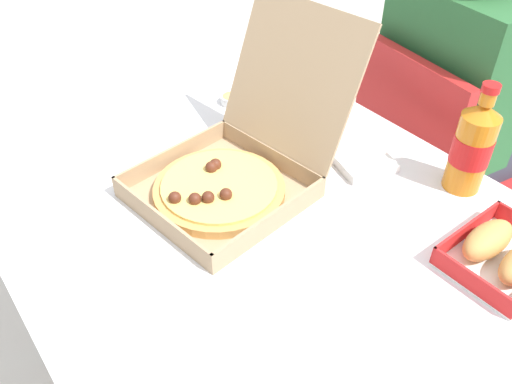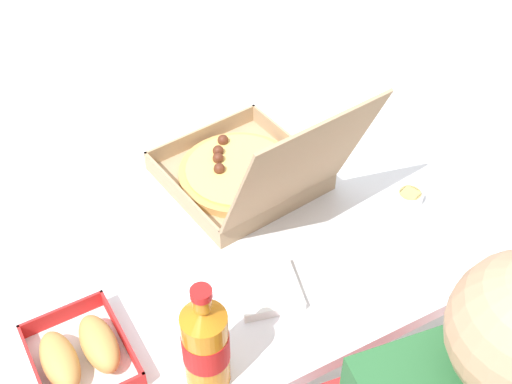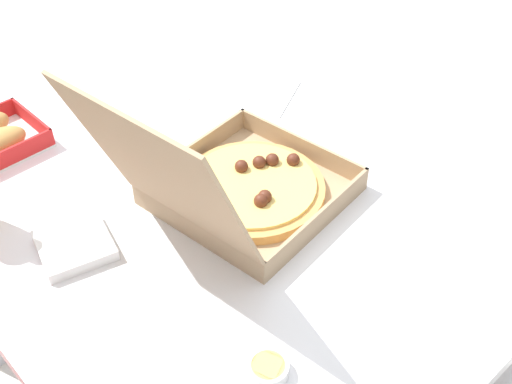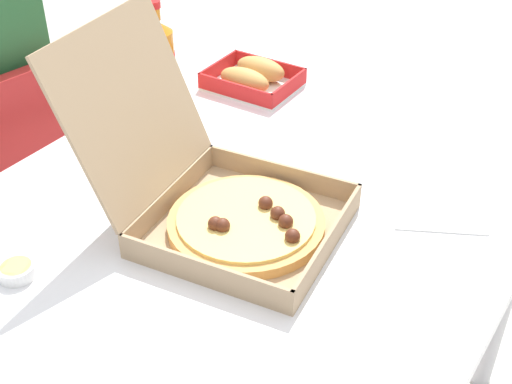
# 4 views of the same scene
# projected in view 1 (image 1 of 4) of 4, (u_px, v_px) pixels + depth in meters

# --- Properties ---
(dining_table) EXTENTS (1.13, 0.87, 0.72)m
(dining_table) POSITION_uv_depth(u_px,v_px,m) (258.00, 242.00, 1.03)
(dining_table) COLOR white
(dining_table) RESTS_ON ground_plane
(chair) EXTENTS (0.45, 0.45, 0.83)m
(chair) POSITION_uv_depth(u_px,v_px,m) (425.00, 164.00, 1.50)
(chair) COLOR red
(chair) RESTS_ON ground_plane
(diner_person) EXTENTS (0.38, 0.44, 1.15)m
(diner_person) POSITION_uv_depth(u_px,v_px,m) (458.00, 95.00, 1.39)
(diner_person) COLOR #333847
(diner_person) RESTS_ON ground_plane
(pizza_box_open) EXTENTS (0.34, 0.44, 0.31)m
(pizza_box_open) POSITION_uv_depth(u_px,v_px,m) (232.00, 170.00, 1.00)
(pizza_box_open) COLOR tan
(pizza_box_open) RESTS_ON dining_table
(bread_side_box) EXTENTS (0.15, 0.19, 0.06)m
(bread_side_box) POSITION_uv_depth(u_px,v_px,m) (505.00, 253.00, 0.86)
(bread_side_box) COLOR white
(bread_side_box) RESTS_ON dining_table
(cola_bottle) EXTENTS (0.07, 0.07, 0.22)m
(cola_bottle) POSITION_uv_depth(u_px,v_px,m) (472.00, 147.00, 0.98)
(cola_bottle) COLOR orange
(cola_bottle) RESTS_ON dining_table
(paper_menu) EXTENTS (0.26, 0.23, 0.00)m
(paper_menu) POSITION_uv_depth(u_px,v_px,m) (197.00, 347.00, 0.75)
(paper_menu) COLOR white
(paper_menu) RESTS_ON dining_table
(napkin_pile) EXTENTS (0.13, 0.13, 0.02)m
(napkin_pile) POSITION_uv_depth(u_px,v_px,m) (362.00, 161.00, 1.08)
(napkin_pile) COLOR white
(napkin_pile) RESTS_ON dining_table
(dipping_sauce_cup) EXTENTS (0.06, 0.06, 0.02)m
(dipping_sauce_cup) POSITION_uv_depth(u_px,v_px,m) (232.00, 99.00, 1.28)
(dipping_sauce_cup) COLOR white
(dipping_sauce_cup) RESTS_ON dining_table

